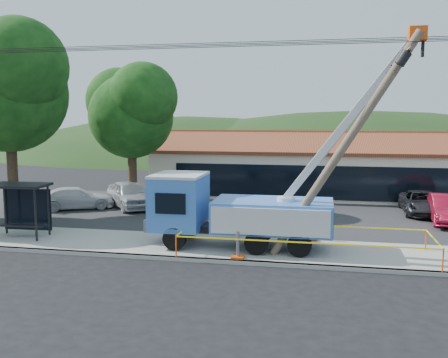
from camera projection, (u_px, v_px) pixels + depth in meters
name	position (u px, v px, depth m)	size (l,w,h in m)	color
ground	(184.00, 279.00, 17.68)	(120.00, 120.00, 0.00)	black
curb	(198.00, 260.00, 19.71)	(60.00, 0.25, 0.15)	gray
sidewalk	(209.00, 247.00, 21.56)	(60.00, 4.00, 0.15)	gray
parking_lot	(239.00, 213.00, 29.35)	(60.00, 12.00, 0.10)	#28282B
strip_mall	(312.00, 169.00, 36.11)	(22.50, 8.53, 4.67)	beige
tree_west_near	(8.00, 82.00, 26.82)	(7.56, 6.72, 10.80)	#332316
tree_lot	(131.00, 108.00, 30.89)	(6.30, 5.60, 8.94)	#332316
hill_west	(187.00, 154.00, 74.08)	(78.40, 56.00, 28.00)	#193312
hill_center	(361.00, 157.00, 69.27)	(89.60, 64.00, 32.00)	#193312
utility_truck	(236.00, 208.00, 21.29)	(11.03, 4.15, 8.92)	black
leaning_pole	(350.00, 137.00, 19.16)	(5.59, 1.87, 8.83)	brown
bus_shelter	(21.00, 198.00, 23.04)	(2.66, 1.72, 2.49)	black
caution_tape	(304.00, 237.00, 20.30)	(10.01, 3.12, 0.90)	#EF4C0D
car_silver	(130.00, 209.00, 30.79)	(1.95, 4.84, 1.65)	#B6B9BE
car_red	(446.00, 225.00, 26.40)	(1.57, 4.49, 1.48)	maroon
car_white	(77.00, 210.00, 30.37)	(1.83, 4.51, 1.31)	silver
car_dark	(421.00, 216.00, 28.77)	(2.16, 4.68, 1.30)	#212327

